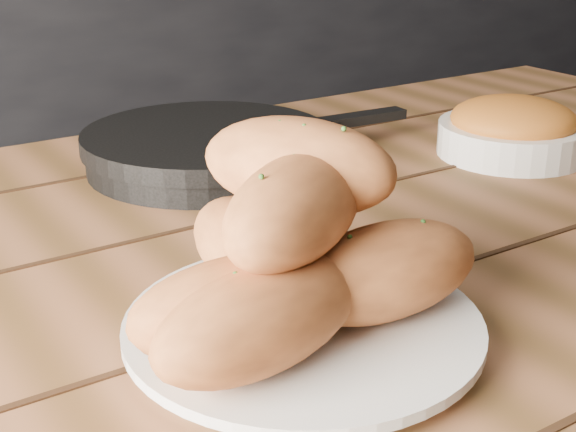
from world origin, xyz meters
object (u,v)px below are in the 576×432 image
object	(u,v)px
plate	(303,329)
skillet	(208,148)
bread_rolls	(291,253)
table	(371,317)
bowl	(513,130)

from	to	relation	value
plate	skillet	size ratio (longest dim) A/B	0.61
plate	bread_rolls	bearing A→B (deg)	-176.69
plate	bread_rolls	world-z (taller)	bread_rolls
plate	table	bearing A→B (deg)	37.63
bowl	plate	bearing A→B (deg)	-153.64
plate	bowl	world-z (taller)	bowl
table	plate	bearing A→B (deg)	-142.37
bread_rolls	skillet	world-z (taller)	bread_rolls
bread_rolls	bowl	world-z (taller)	bread_rolls
plate	bowl	distance (m)	0.52
skillet	table	bearing A→B (deg)	-80.49
plate	bread_rolls	size ratio (longest dim) A/B	0.94
skillet	bowl	world-z (taller)	bowl
table	skillet	distance (m)	0.29
skillet	bowl	distance (m)	0.37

